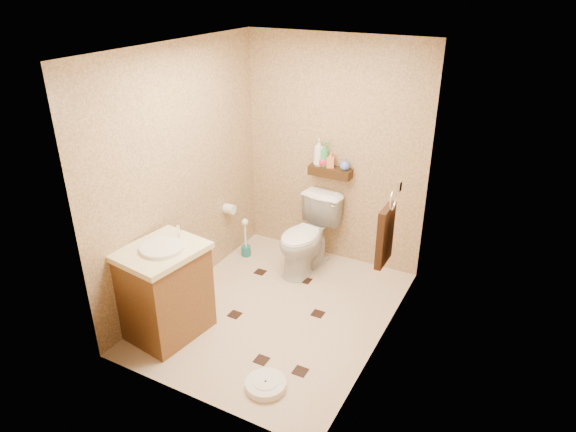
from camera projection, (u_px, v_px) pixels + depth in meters
The scene contains 20 objects.
ground at pixel (277, 311), 4.87m from camera, with size 2.50×2.50×0.00m, color #C9AE93.
wall_back at pixel (334, 153), 5.35m from camera, with size 2.00×0.04×2.40m, color tan.
wall_front at pixel (182, 262), 3.36m from camera, with size 2.00×0.04×2.40m, color tan.
wall_left at pixel (182, 175), 4.78m from camera, with size 0.04×2.50×2.40m, color tan.
wall_right at pixel (389, 219), 3.93m from camera, with size 0.04×2.50×2.40m, color tan.
ceiling at pixel (274, 48), 3.83m from camera, with size 2.00×2.50×0.02m, color white.
wall_shelf at pixel (330, 172), 5.36m from camera, with size 0.46×0.14×0.10m, color #3B2410.
floor_accents at pixel (280, 315), 4.82m from camera, with size 1.17×1.37×0.01m.
toilet at pixel (307, 236), 5.40m from camera, with size 0.44×0.78×0.79m, color white.
vanity at pixel (166, 290), 4.42m from camera, with size 0.66×0.76×0.98m.
bathroom_scale at pixel (266, 385), 3.97m from camera, with size 0.39×0.39×0.06m.
toilet_brush at pixel (246, 243), 5.76m from camera, with size 0.11×0.11×0.46m.
towel_ring at pixel (386, 233), 4.28m from camera, with size 0.12×0.30×0.76m.
toilet_paper at pixel (229, 209), 5.53m from camera, with size 0.12×0.11×0.12m.
bottle_a at pixel (319, 152), 5.34m from camera, with size 0.11×0.11×0.28m, color silver.
bottle_b at pixel (321, 159), 5.36m from camera, with size 0.07×0.07×0.15m, color yellow.
bottle_c at pixel (324, 159), 5.34m from camera, with size 0.12×0.12×0.15m, color #EE1C3C.
bottle_d at pixel (324, 154), 5.32m from camera, with size 0.10×0.10×0.26m, color #31944D.
bottle_e at pixel (330, 160), 5.31m from camera, with size 0.08×0.08×0.17m, color #E77B4D.
bottle_f at pixel (345, 164), 5.25m from camera, with size 0.10×0.10×0.13m, color #566CD7.
Camera 1 is at (1.97, -3.48, 2.93)m, focal length 32.00 mm.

